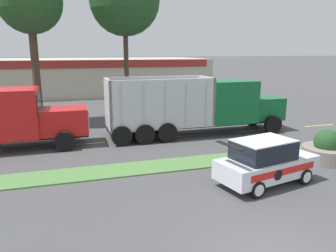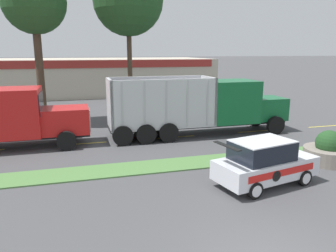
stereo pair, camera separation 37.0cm
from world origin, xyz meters
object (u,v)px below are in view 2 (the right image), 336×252
at_px(stone_planter, 328,151).
at_px(rally_car, 264,162).
at_px(dump_truck_lead, 215,107).
at_px(traffic_cone, 228,164).

bearing_deg(stone_planter, rally_car, -160.86).
xyz_separation_m(dump_truck_lead, stone_planter, (2.91, -6.63, -1.18)).
height_order(rally_car, stone_planter, rally_car).
bearing_deg(stone_planter, traffic_cone, 177.95).
distance_m(dump_truck_lead, rally_car, 8.30).
distance_m(dump_truck_lead, traffic_cone, 6.94).
distance_m(rally_car, traffic_cone, 1.93).
xyz_separation_m(dump_truck_lead, rally_car, (-1.43, -8.13, -0.82)).
xyz_separation_m(rally_car, traffic_cone, (-0.73, 1.69, -0.58)).
height_order(rally_car, traffic_cone, rally_car).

